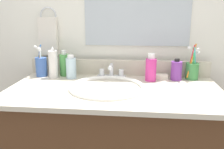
{
  "coord_description": "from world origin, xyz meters",
  "views": [
    {
      "loc": [
        0.11,
        -1.16,
        1.15
      ],
      "look_at": [
        -0.01,
        0.0,
        0.85
      ],
      "focal_mm": 40.15,
      "sensor_mm": 36.0,
      "label": 1
    }
  ],
  "objects_px": {
    "hand_towel": "(48,36)",
    "cup_blue_plastic": "(41,66)",
    "soap_bar": "(162,77)",
    "bottle_toner_green": "(64,65)",
    "bottle_soap_pink": "(151,69)",
    "bottle_gel_clear": "(71,68)",
    "bottle_cream_purple": "(176,70)",
    "faucet": "(111,73)",
    "bottle_lotion_white": "(53,64)",
    "cup_green": "(192,70)"
  },
  "relations": [
    {
      "from": "soap_bar",
      "to": "bottle_cream_purple",
      "type": "bearing_deg",
      "value": -13.6
    },
    {
      "from": "bottle_gel_clear",
      "to": "bottle_soap_pink",
      "type": "relative_size",
      "value": 0.89
    },
    {
      "from": "bottle_toner_green",
      "to": "bottle_soap_pink",
      "type": "bearing_deg",
      "value": -6.98
    },
    {
      "from": "bottle_cream_purple",
      "to": "bottle_soap_pink",
      "type": "distance_m",
      "value": 0.14
    },
    {
      "from": "bottle_lotion_white",
      "to": "bottle_cream_purple",
      "type": "relative_size",
      "value": 1.51
    },
    {
      "from": "bottle_gel_clear",
      "to": "hand_towel",
      "type": "bearing_deg",
      "value": 143.49
    },
    {
      "from": "bottle_soap_pink",
      "to": "cup_green",
      "type": "distance_m",
      "value": 0.23
    },
    {
      "from": "hand_towel",
      "to": "cup_blue_plastic",
      "type": "xyz_separation_m",
      "value": [
        -0.02,
        -0.09,
        -0.16
      ]
    },
    {
      "from": "hand_towel",
      "to": "soap_bar",
      "type": "xyz_separation_m",
      "value": [
        0.67,
        -0.08,
        -0.21
      ]
    },
    {
      "from": "hand_towel",
      "to": "bottle_cream_purple",
      "type": "height_order",
      "value": "hand_towel"
    },
    {
      "from": "bottle_soap_pink",
      "to": "faucet",
      "type": "bearing_deg",
      "value": 170.62
    },
    {
      "from": "hand_towel",
      "to": "bottle_soap_pink",
      "type": "distance_m",
      "value": 0.63
    },
    {
      "from": "hand_towel",
      "to": "bottle_toner_green",
      "type": "distance_m",
      "value": 0.2
    },
    {
      "from": "bottle_cream_purple",
      "to": "bottle_gel_clear",
      "type": "relative_size",
      "value": 0.89
    },
    {
      "from": "hand_towel",
      "to": "faucet",
      "type": "xyz_separation_m",
      "value": [
        0.39,
        -0.09,
        -0.19
      ]
    },
    {
      "from": "bottle_lotion_white",
      "to": "cup_green",
      "type": "relative_size",
      "value": 0.91
    },
    {
      "from": "cup_green",
      "to": "bottle_cream_purple",
      "type": "bearing_deg",
      "value": -163.43
    },
    {
      "from": "faucet",
      "to": "bottle_soap_pink",
      "type": "height_order",
      "value": "bottle_soap_pink"
    },
    {
      "from": "bottle_soap_pink",
      "to": "soap_bar",
      "type": "relative_size",
      "value": 2.32
    },
    {
      "from": "bottle_cream_purple",
      "to": "bottle_toner_green",
      "type": "height_order",
      "value": "bottle_toner_green"
    },
    {
      "from": "hand_towel",
      "to": "bottle_lotion_white",
      "type": "height_order",
      "value": "hand_towel"
    },
    {
      "from": "bottle_toner_green",
      "to": "bottle_gel_clear",
      "type": "xyz_separation_m",
      "value": [
        0.05,
        -0.05,
        -0.0
      ]
    },
    {
      "from": "faucet",
      "to": "bottle_gel_clear",
      "type": "height_order",
      "value": "bottle_gel_clear"
    },
    {
      "from": "cup_green",
      "to": "bottle_gel_clear",
      "type": "bearing_deg",
      "value": -175.79
    },
    {
      "from": "faucet",
      "to": "cup_blue_plastic",
      "type": "relative_size",
      "value": 0.88
    },
    {
      "from": "bottle_lotion_white",
      "to": "soap_bar",
      "type": "distance_m",
      "value": 0.61
    },
    {
      "from": "bottle_cream_purple",
      "to": "cup_blue_plastic",
      "type": "bearing_deg",
      "value": 179.74
    },
    {
      "from": "bottle_cream_purple",
      "to": "bottle_soap_pink",
      "type": "height_order",
      "value": "bottle_soap_pink"
    },
    {
      "from": "cup_blue_plastic",
      "to": "soap_bar",
      "type": "height_order",
      "value": "cup_blue_plastic"
    },
    {
      "from": "hand_towel",
      "to": "soap_bar",
      "type": "height_order",
      "value": "hand_towel"
    },
    {
      "from": "faucet",
      "to": "bottle_lotion_white",
      "type": "height_order",
      "value": "bottle_lotion_white"
    },
    {
      "from": "bottle_cream_purple",
      "to": "bottle_gel_clear",
      "type": "height_order",
      "value": "bottle_gel_clear"
    },
    {
      "from": "bottle_cream_purple",
      "to": "bottle_soap_pink",
      "type": "relative_size",
      "value": 0.79
    },
    {
      "from": "bottle_toner_green",
      "to": "bottle_gel_clear",
      "type": "height_order",
      "value": "bottle_toner_green"
    },
    {
      "from": "faucet",
      "to": "cup_green",
      "type": "bearing_deg",
      "value": 2.64
    },
    {
      "from": "bottle_gel_clear",
      "to": "bottle_soap_pink",
      "type": "bearing_deg",
      "value": -0.94
    },
    {
      "from": "bottle_cream_purple",
      "to": "soap_bar",
      "type": "distance_m",
      "value": 0.09
    },
    {
      "from": "bottle_lotion_white",
      "to": "faucet",
      "type": "bearing_deg",
      "value": 4.76
    },
    {
      "from": "hand_towel",
      "to": "bottle_lotion_white",
      "type": "distance_m",
      "value": 0.19
    },
    {
      "from": "cup_blue_plastic",
      "to": "soap_bar",
      "type": "xyz_separation_m",
      "value": [
        0.69,
        0.01,
        -0.05
      ]
    },
    {
      "from": "bottle_cream_purple",
      "to": "bottle_gel_clear",
      "type": "distance_m",
      "value": 0.58
    },
    {
      "from": "bottle_cream_purple",
      "to": "bottle_lotion_white",
      "type": "bearing_deg",
      "value": -178.22
    },
    {
      "from": "hand_towel",
      "to": "soap_bar",
      "type": "relative_size",
      "value": 3.44
    },
    {
      "from": "bottle_soap_pink",
      "to": "bottle_cream_purple",
      "type": "bearing_deg",
      "value": 12.17
    },
    {
      "from": "bottle_toner_green",
      "to": "soap_bar",
      "type": "bearing_deg",
      "value": -1.24
    },
    {
      "from": "faucet",
      "to": "bottle_toner_green",
      "type": "distance_m",
      "value": 0.28
    },
    {
      "from": "bottle_cream_purple",
      "to": "soap_bar",
      "type": "xyz_separation_m",
      "value": [
        -0.08,
        0.02,
        -0.04
      ]
    },
    {
      "from": "bottle_lotion_white",
      "to": "cup_green",
      "type": "distance_m",
      "value": 0.77
    },
    {
      "from": "bottle_soap_pink",
      "to": "soap_bar",
      "type": "height_order",
      "value": "bottle_soap_pink"
    },
    {
      "from": "bottle_cream_purple",
      "to": "hand_towel",
      "type": "bearing_deg",
      "value": 172.47
    }
  ]
}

